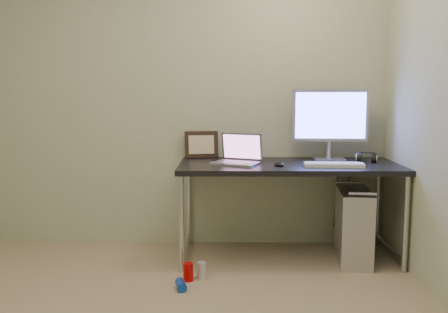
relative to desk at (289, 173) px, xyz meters
The scene contains 16 objects.
wall_back 1.13m from the desk, 157.68° to the left, with size 3.50×0.02×2.50m, color beige.
desk is the anchor object (origin of this frame).
tower_computer 0.64m from the desk, ahead, with size 0.29×0.55×0.59m.
cable_a 0.61m from the desk, 35.74° to the left, with size 0.01×0.01×0.70m, color black.
cable_b 0.68m from the desk, 29.31° to the left, with size 0.01×0.01×0.72m, color black.
can_red 1.09m from the desk, 145.70° to the right, with size 0.07×0.07×0.13m, color red.
can_white 1.01m from the desk, 144.68° to the right, with size 0.07×0.07×0.12m, color silver.
can_blue 1.21m from the desk, 139.65° to the right, with size 0.06×0.06×0.12m, color blue.
laptop 0.41m from the desk, behind, with size 0.41×0.38×0.23m.
monitor 0.58m from the desk, 29.92° to the left, with size 0.61×0.19×0.57m.
keyboard 0.36m from the desk, 26.16° to the right, with size 0.43×0.14×0.03m, color white.
mouse_right 0.56m from the desk, 11.15° to the right, with size 0.07×0.10×0.04m, color black.
mouse_left 0.18m from the desk, 125.00° to the right, with size 0.07×0.11×0.04m, color black.
headphones 0.63m from the desk, ahead, with size 0.18×0.10×0.10m.
picture_frame 0.79m from the desk, 154.80° to the left, with size 0.28×0.03×0.22m, color black.
webcam 0.56m from the desk, 144.93° to the left, with size 0.04×0.03×0.11m.
Camera 1 is at (0.43, -2.45, 1.31)m, focal length 40.00 mm.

